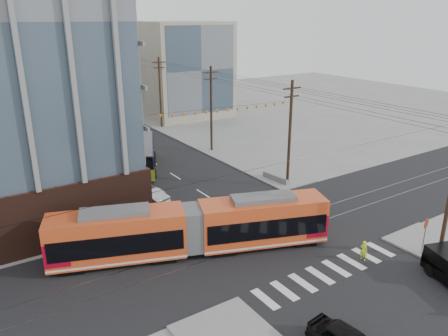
# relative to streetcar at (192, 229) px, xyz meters

# --- Properties ---
(ground) EXTENTS (160.00, 160.00, 0.00)m
(ground) POSITION_rel_streetcar_xyz_m (6.54, -4.54, -1.98)
(ground) COLOR slate
(bg_bldg_ne_near) EXTENTS (14.00, 14.00, 16.00)m
(bg_bldg_ne_near) POSITION_rel_streetcar_xyz_m (22.54, 43.46, 6.02)
(bg_bldg_ne_near) COLOR gray
(bg_bldg_ne_near) RESTS_ON ground
(bg_bldg_ne_far) EXTENTS (16.00, 16.00, 14.00)m
(bg_bldg_ne_far) POSITION_rel_streetcar_xyz_m (24.54, 63.46, 5.02)
(bg_bldg_ne_far) COLOR #8C99A5
(bg_bldg_ne_far) RESTS_ON ground
(utility_pole_far) EXTENTS (0.30, 0.30, 11.00)m
(utility_pole_far) POSITION_rel_streetcar_xyz_m (15.04, 51.46, 3.52)
(utility_pole_far) COLOR black
(utility_pole_far) RESTS_ON ground
(streetcar) EXTENTS (20.24, 9.83, 3.95)m
(streetcar) POSITION_rel_streetcar_xyz_m (0.00, 0.00, 0.00)
(streetcar) COLOR #D1481F
(streetcar) RESTS_ON ground
(city_bus) EXTENTS (6.73, 11.03, 3.12)m
(city_bus) POSITION_rel_streetcar_xyz_m (4.94, 20.15, -0.41)
(city_bus) COLOR black
(city_bus) RESTS_ON ground
(parked_car_silver) EXTENTS (2.92, 4.98, 1.55)m
(parked_car_silver) POSITION_rel_streetcar_xyz_m (0.91, 10.26, -1.20)
(parked_car_silver) COLOR #A6A8AB
(parked_car_silver) RESTS_ON ground
(parked_car_white) EXTENTS (2.87, 4.85, 1.32)m
(parked_car_white) POSITION_rel_streetcar_xyz_m (1.42, 14.93, -1.32)
(parked_car_white) COLOR silver
(parked_car_white) RESTS_ON ground
(parked_car_grey) EXTENTS (3.85, 5.13, 1.29)m
(parked_car_grey) POSITION_rel_streetcar_xyz_m (0.50, 18.34, -1.33)
(parked_car_grey) COLOR #484848
(parked_car_grey) RESTS_ON ground
(pedestrian) EXTENTS (0.45, 0.61, 1.54)m
(pedestrian) POSITION_rel_streetcar_xyz_m (9.85, -7.78, -1.21)
(pedestrian) COLOR #BEE628
(pedestrian) RESTS_ON ground
(stop_sign) EXTENTS (0.98, 0.98, 2.73)m
(stop_sign) POSITION_rel_streetcar_xyz_m (14.22, -9.64, -0.61)
(stop_sign) COLOR #9F260F
(stop_sign) RESTS_ON ground
(jersey_barrier) EXTENTS (1.10, 3.60, 0.71)m
(jersey_barrier) POSITION_rel_streetcar_xyz_m (14.84, 8.07, -1.62)
(jersey_barrier) COLOR #5A5762
(jersey_barrier) RESTS_ON ground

